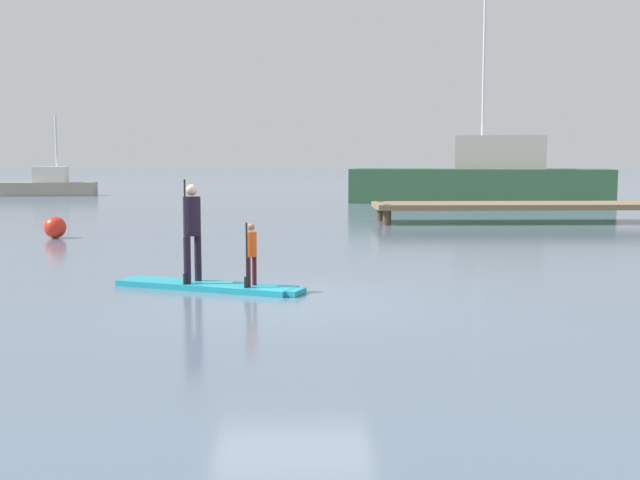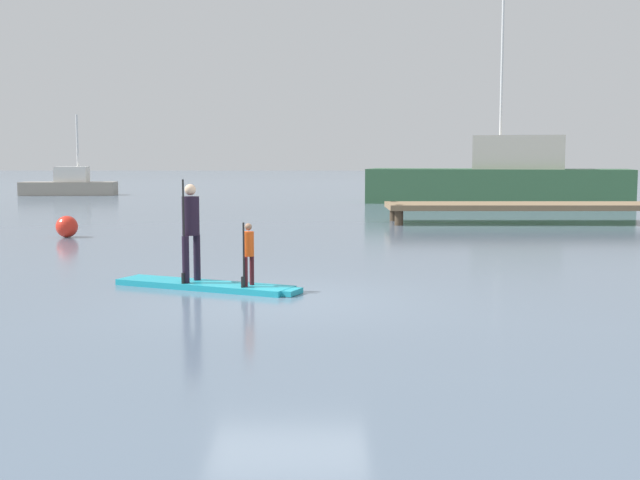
# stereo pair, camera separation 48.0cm
# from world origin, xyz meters

# --- Properties ---
(ground_plane) EXTENTS (240.00, 240.00, 0.00)m
(ground_plane) POSITION_xyz_m (0.00, 0.00, 0.00)
(ground_plane) COLOR slate
(paddleboard_near) EXTENTS (3.28, 1.90, 0.10)m
(paddleboard_near) POSITION_xyz_m (-1.40, 1.06, 0.05)
(paddleboard_near) COLOR #1E9EB2
(paddleboard_near) RESTS_ON ground
(paddler_adult) EXTENTS (0.39, 0.49, 1.74)m
(paddler_adult) POSITION_xyz_m (-1.69, 1.18, 1.05)
(paddler_adult) COLOR black
(paddler_adult) RESTS_ON paddleboard_near
(paddler_child_solo) EXTENTS (0.24, 0.35, 1.06)m
(paddler_child_solo) POSITION_xyz_m (-0.68, 0.72, 0.67)
(paddler_child_solo) COLOR #4C1419
(paddler_child_solo) RESTS_ON paddleboard_near
(fishing_boat_white_large) EXTENTS (12.66, 6.12, 9.89)m
(fishing_boat_white_large) POSITION_xyz_m (9.15, 26.22, 1.15)
(fishing_boat_white_large) COLOR #2D5638
(fishing_boat_white_large) RESTS_ON ground
(motor_boat_small_navy) EXTENTS (5.47, 1.97, 4.66)m
(motor_boat_small_navy) POSITION_xyz_m (-14.09, 34.53, 0.58)
(motor_boat_small_navy) COLOR #9E9384
(motor_boat_small_navy) RESTS_ON ground
(floating_dock) EXTENTS (11.54, 2.46, 0.66)m
(floating_dock) POSITION_xyz_m (8.53, 14.64, 0.56)
(floating_dock) COLOR #846B4C
(floating_dock) RESTS_ON ground
(mooring_buoy_mid) EXTENTS (0.60, 0.60, 0.60)m
(mooring_buoy_mid) POSITION_xyz_m (-6.49, 9.75, 0.30)
(mooring_buoy_mid) COLOR red
(mooring_buoy_mid) RESTS_ON ground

